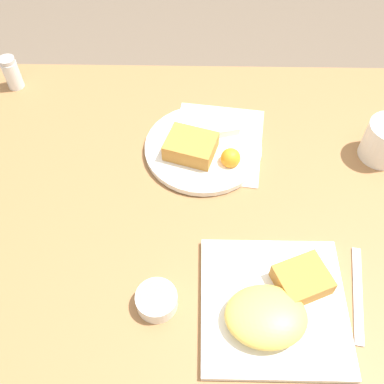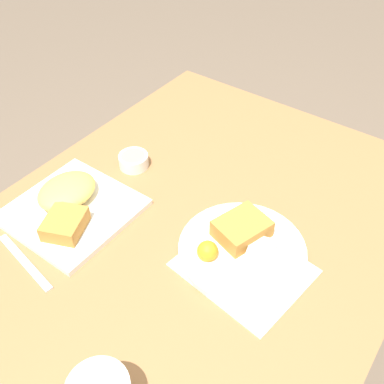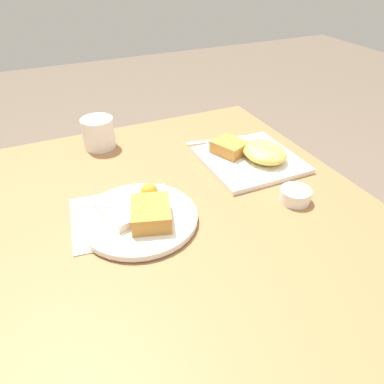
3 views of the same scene
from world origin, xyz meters
name	(u,v)px [view 3 (image 3 of 3)]	position (x,y,z in m)	size (l,w,h in m)	color
ground_plane	(194,376)	(0.00, 0.00, 0.00)	(8.00, 8.00, 0.00)	brown
dining_table	(195,238)	(0.00, 0.00, 0.63)	(1.08, 0.87, 0.70)	olive
menu_card	(125,216)	(0.06, 0.15, 0.70)	(0.24, 0.27, 0.00)	beige
plate_square_near	(252,155)	(0.15, -0.25, 0.72)	(0.26, 0.26, 0.06)	white
plate_oval_far	(140,215)	(0.03, 0.12, 0.72)	(0.27, 0.27, 0.05)	white
sauce_ramekin	(295,195)	(-0.05, -0.24, 0.72)	(0.07, 0.07, 0.03)	white
butter_knife	(216,141)	(0.31, -0.22, 0.70)	(0.05, 0.19, 0.00)	silver
coffee_mug	(98,133)	(0.43, 0.12, 0.75)	(0.10, 0.10, 0.09)	white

